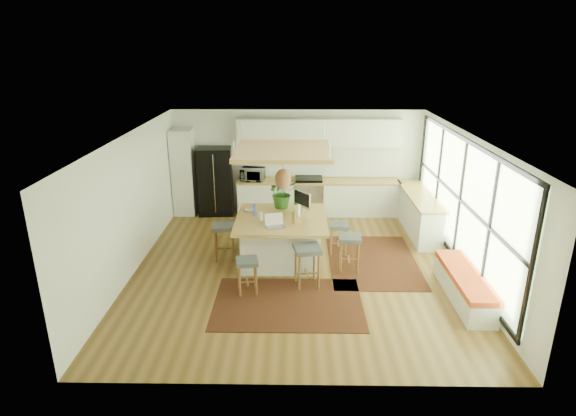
{
  "coord_description": "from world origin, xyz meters",
  "views": [
    {
      "loc": [
        -0.06,
        -8.68,
        4.34
      ],
      "look_at": [
        -0.2,
        0.5,
        1.1
      ],
      "focal_mm": 29.52,
      "sensor_mm": 36.0,
      "label": 1
    }
  ],
  "objects_px": {
    "stool_near_right": "(307,268)",
    "island_plant": "(282,196)",
    "stool_right_front": "(349,254)",
    "monitor": "(302,201)",
    "fridge": "(215,180)",
    "island": "(281,239)",
    "stool_near_left": "(247,275)",
    "stool_left_side": "(224,243)",
    "laptop": "(275,221)",
    "stool_right_back": "(339,238)",
    "microwave": "(253,173)"
  },
  "relations": [
    {
      "from": "island",
      "to": "stool_right_front",
      "type": "xyz_separation_m",
      "value": [
        1.37,
        -0.47,
        -0.11
      ]
    },
    {
      "from": "stool_near_right",
      "to": "stool_left_side",
      "type": "bearing_deg",
      "value": 146.24
    },
    {
      "from": "microwave",
      "to": "island_plant",
      "type": "height_order",
      "value": "island_plant"
    },
    {
      "from": "laptop",
      "to": "monitor",
      "type": "distance_m",
      "value": 1.0
    },
    {
      "from": "stool_near_right",
      "to": "monitor",
      "type": "height_order",
      "value": "monitor"
    },
    {
      "from": "laptop",
      "to": "island_plant",
      "type": "distance_m",
      "value": 1.18
    },
    {
      "from": "stool_near_right",
      "to": "stool_right_back",
      "type": "height_order",
      "value": "stool_near_right"
    },
    {
      "from": "fridge",
      "to": "island_plant",
      "type": "relative_size",
      "value": 2.6
    },
    {
      "from": "stool_right_front",
      "to": "monitor",
      "type": "height_order",
      "value": "monitor"
    },
    {
      "from": "island",
      "to": "microwave",
      "type": "height_order",
      "value": "microwave"
    },
    {
      "from": "stool_left_side",
      "to": "laptop",
      "type": "distance_m",
      "value": 1.41
    },
    {
      "from": "stool_right_front",
      "to": "island",
      "type": "bearing_deg",
      "value": 161.1
    },
    {
      "from": "stool_near_right",
      "to": "stool_right_back",
      "type": "bearing_deg",
      "value": 63.82
    },
    {
      "from": "monitor",
      "to": "island_plant",
      "type": "distance_m",
      "value": 0.54
    },
    {
      "from": "stool_near_right",
      "to": "stool_left_side",
      "type": "relative_size",
      "value": 1.02
    },
    {
      "from": "stool_left_side",
      "to": "microwave",
      "type": "relative_size",
      "value": 1.3
    },
    {
      "from": "stool_right_back",
      "to": "laptop",
      "type": "bearing_deg",
      "value": -147.47
    },
    {
      "from": "stool_right_back",
      "to": "monitor",
      "type": "xyz_separation_m",
      "value": [
        -0.79,
        -0.01,
        0.83
      ]
    },
    {
      "from": "stool_near_right",
      "to": "island_plant",
      "type": "relative_size",
      "value": 1.16
    },
    {
      "from": "monitor",
      "to": "microwave",
      "type": "height_order",
      "value": "monitor"
    },
    {
      "from": "fridge",
      "to": "microwave",
      "type": "bearing_deg",
      "value": -7.89
    },
    {
      "from": "stool_right_back",
      "to": "laptop",
      "type": "distance_m",
      "value": 1.71
    },
    {
      "from": "fridge",
      "to": "laptop",
      "type": "bearing_deg",
      "value": -67.45
    },
    {
      "from": "stool_right_back",
      "to": "stool_left_side",
      "type": "height_order",
      "value": "stool_left_side"
    },
    {
      "from": "island",
      "to": "microwave",
      "type": "relative_size",
      "value": 3.11
    },
    {
      "from": "stool_near_right",
      "to": "microwave",
      "type": "height_order",
      "value": "microwave"
    },
    {
      "from": "stool_right_front",
      "to": "monitor",
      "type": "relative_size",
      "value": 1.42
    },
    {
      "from": "stool_near_left",
      "to": "stool_left_side",
      "type": "xyz_separation_m",
      "value": [
        -0.62,
        1.41,
        0.0
      ]
    },
    {
      "from": "fridge",
      "to": "stool_right_back",
      "type": "height_order",
      "value": "fridge"
    },
    {
      "from": "microwave",
      "to": "stool_left_side",
      "type": "bearing_deg",
      "value": -89.97
    },
    {
      "from": "stool_right_front",
      "to": "island_plant",
      "type": "xyz_separation_m",
      "value": [
        -1.36,
        1.12,
        0.84
      ]
    },
    {
      "from": "stool_right_back",
      "to": "island_plant",
      "type": "relative_size",
      "value": 1.01
    },
    {
      "from": "microwave",
      "to": "stool_near_right",
      "type": "bearing_deg",
      "value": -63.34
    },
    {
      "from": "stool_left_side",
      "to": "monitor",
      "type": "bearing_deg",
      "value": 10.46
    },
    {
      "from": "stool_right_back",
      "to": "laptop",
      "type": "xyz_separation_m",
      "value": [
        -1.32,
        -0.84,
        0.7
      ]
    },
    {
      "from": "fridge",
      "to": "island_plant",
      "type": "distance_m",
      "value": 2.84
    },
    {
      "from": "stool_near_left",
      "to": "microwave",
      "type": "relative_size",
      "value": 1.1
    },
    {
      "from": "monitor",
      "to": "stool_right_back",
      "type": "bearing_deg",
      "value": 52.26
    },
    {
      "from": "fridge",
      "to": "microwave",
      "type": "relative_size",
      "value": 2.98
    },
    {
      "from": "monitor",
      "to": "stool_near_left",
      "type": "bearing_deg",
      "value": -68.88
    },
    {
      "from": "stool_near_right",
      "to": "laptop",
      "type": "bearing_deg",
      "value": 134.85
    },
    {
      "from": "island_plant",
      "to": "stool_right_back",
      "type": "bearing_deg",
      "value": -15.26
    },
    {
      "from": "stool_near_right",
      "to": "stool_right_back",
      "type": "distance_m",
      "value": 1.61
    },
    {
      "from": "stool_right_back",
      "to": "monitor",
      "type": "distance_m",
      "value": 1.15
    },
    {
      "from": "stool_right_front",
      "to": "microwave",
      "type": "distance_m",
      "value": 3.98
    },
    {
      "from": "stool_left_side",
      "to": "stool_near_right",
      "type": "bearing_deg",
      "value": -33.76
    },
    {
      "from": "stool_right_back",
      "to": "microwave",
      "type": "relative_size",
      "value": 1.16
    },
    {
      "from": "island",
      "to": "stool_near_left",
      "type": "relative_size",
      "value": 2.82
    },
    {
      "from": "island",
      "to": "stool_right_front",
      "type": "bearing_deg",
      "value": -18.9
    },
    {
      "from": "stool_near_right",
      "to": "stool_right_front",
      "type": "xyz_separation_m",
      "value": [
        0.86,
        0.66,
        0.0
      ]
    }
  ]
}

